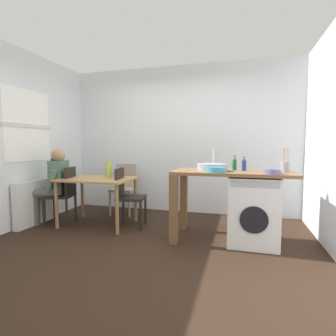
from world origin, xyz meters
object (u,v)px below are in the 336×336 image
washing_machine (253,210)px  chair_person_seat (64,192)px  mixing_bowl (216,169)px  colander (272,171)px  dining_table (97,184)px  bottle_squat_brown (244,164)px  utensil_crock (285,166)px  chair_spare_by_wall (124,186)px  seated_person (54,182)px  chair_opposite (127,194)px  bottle_tall_green (234,163)px  vase (109,170)px

washing_machine → chair_person_seat: bearing=178.5°
mixing_bowl → chair_person_seat: bearing=173.6°
chair_person_seat → colander: 3.09m
colander → washing_machine: bearing=130.7°
dining_table → colander: bearing=-8.5°
chair_person_seat → bottle_squat_brown: (2.73, 0.02, 0.49)m
washing_machine → utensil_crock: bearing=8.1°
chair_spare_by_wall → seated_person: bearing=43.3°
chair_opposite → mixing_bowl: 1.50m
washing_machine → bottle_tall_green: (-0.24, 0.15, 0.58)m
chair_spare_by_wall → chair_opposite: bearing=112.5°
chair_person_seat → vase: size_ratio=3.54×
dining_table → vase: vase is taller
chair_opposite → colander: bearing=69.0°
bottle_tall_green → dining_table: bearing=179.9°
chair_spare_by_wall → bottle_squat_brown: 2.31m
dining_table → bottle_squat_brown: bearing=-1.5°
mixing_bowl → vase: vase is taller
bottle_squat_brown → colander: size_ratio=0.91×
utensil_crock → vase: utensil_crock is taller
utensil_crock → colander: bearing=-123.7°
washing_machine → seated_person: bearing=179.4°
dining_table → utensil_crock: 2.70m
dining_table → chair_spare_by_wall: size_ratio=1.22×
colander → chair_opposite: bearing=168.5°
vase → chair_opposite: bearing=-10.8°
bottle_tall_green → vase: size_ratio=0.77×
chair_person_seat → bottle_squat_brown: size_ratio=4.95×
bottle_squat_brown → mixing_bowl: bottle_squat_brown is taller
seated_person → mixing_bowl: (2.56, -0.23, 0.28)m
chair_person_seat → chair_opposite: bearing=-97.7°
seated_person → bottle_tall_green: bearing=-102.0°
washing_machine → bottle_squat_brown: bottle_squat_brown is taller
mixing_bowl → colander: (0.64, -0.02, -0.01)m
dining_table → utensil_crock: bearing=-2.2°
chair_spare_by_wall → utensil_crock: utensil_crock is taller
dining_table → chair_person_seat: size_ratio=1.22×
chair_person_seat → bottle_tall_green: 2.66m
chair_spare_by_wall → washing_machine: 2.40m
bottle_squat_brown → chair_spare_by_wall: bearing=158.3°
chair_person_seat → chair_opposite: size_ratio=1.00×
utensil_crock → vase: (-2.53, 0.20, -0.12)m
dining_table → seated_person: 0.71m
dining_table → seated_person: seated_person is taller
bottle_squat_brown → utensil_crock: size_ratio=0.61×
chair_spare_by_wall → bottle_squat_brown: bearing=153.3°
colander → chair_person_seat: bearing=174.5°
chair_spare_by_wall → utensil_crock: bearing=156.3°
bottle_squat_brown → mixing_bowl: 0.45m
mixing_bowl → chair_opposite: bearing=164.2°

